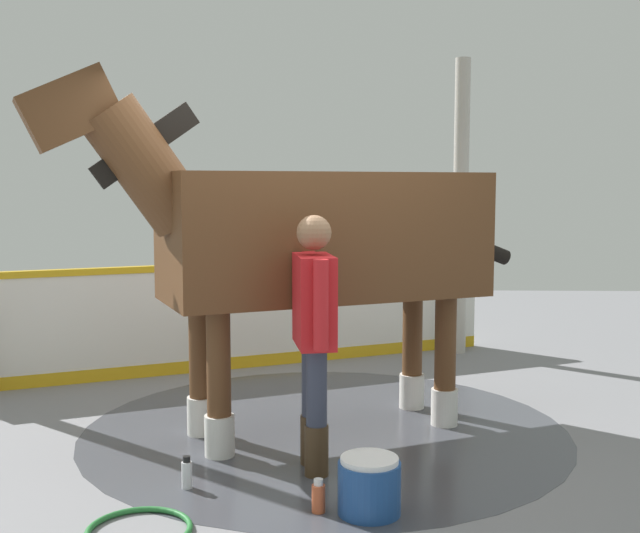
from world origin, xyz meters
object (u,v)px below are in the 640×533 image
object	(u,v)px
bottle_shampoo	(187,474)
bottle_spray	(318,497)
hose_coil	(139,530)
handler	(314,326)
wash_bucket	(369,486)
horse	(309,238)

from	to	relation	value
bottle_shampoo	bottle_spray	xyz separation A→B (m)	(0.79, -0.32, -0.00)
bottle_spray	hose_coil	size ratio (longest dim) A/B	0.34
handler	bottle_shampoo	world-z (taller)	handler
wash_bucket	hose_coil	world-z (taller)	wash_bucket
bottle_shampoo	hose_coil	world-z (taller)	bottle_shampoo
wash_bucket	handler	bearing A→B (deg)	116.33
handler	bottle_shampoo	distance (m)	1.17
handler	bottle_shampoo	bearing A→B (deg)	-166.03
wash_bucket	hose_coil	distance (m)	1.24
handler	hose_coil	size ratio (longest dim) A/B	2.91
horse	bottle_spray	bearing A→B (deg)	69.83
hose_coil	wash_bucket	bearing A→B (deg)	13.28
horse	bottle_shampoo	xyz separation A→B (m)	(-0.68, -1.10, -1.33)
horse	wash_bucket	xyz separation A→B (m)	(0.39, -1.43, -1.26)
wash_bucket	bottle_spray	world-z (taller)	wash_bucket
handler	wash_bucket	distance (m)	1.06
horse	bottle_shampoo	bearing A→B (deg)	33.60
wash_bucket	bottle_shampoo	xyz separation A→B (m)	(-1.07, 0.33, -0.07)
horse	handler	world-z (taller)	horse
bottle_shampoo	hose_coil	distance (m)	0.63
horse	bottle_spray	world-z (taller)	horse
bottle_shampoo	bottle_spray	world-z (taller)	bottle_shampoo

